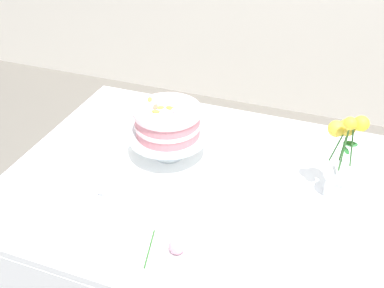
{
  "coord_description": "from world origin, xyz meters",
  "views": [
    {
      "loc": [
        0.33,
        -1.09,
        1.69
      ],
      "look_at": [
        -0.08,
        0.03,
        0.86
      ],
      "focal_mm": 40.19,
      "sensor_mm": 36.0,
      "label": 1
    }
  ],
  "objects_px": {
    "layer_cake": "(168,121)",
    "teacup": "(87,189)",
    "fallen_rose": "(176,246)",
    "cake_stand": "(168,137)",
    "flower_vase": "(341,159)",
    "dining_table": "(207,206)"
  },
  "relations": [
    {
      "from": "cake_stand",
      "to": "teacup",
      "type": "xyz_separation_m",
      "value": [
        -0.17,
        -0.29,
        -0.06
      ]
    },
    {
      "from": "cake_stand",
      "to": "layer_cake",
      "type": "relative_size",
      "value": 1.21
    },
    {
      "from": "dining_table",
      "to": "layer_cake",
      "type": "relative_size",
      "value": 5.84
    },
    {
      "from": "teacup",
      "to": "fallen_rose",
      "type": "xyz_separation_m",
      "value": [
        0.36,
        -0.13,
        -0.0
      ]
    },
    {
      "from": "dining_table",
      "to": "flower_vase",
      "type": "xyz_separation_m",
      "value": [
        0.4,
        0.1,
        0.24
      ]
    },
    {
      "from": "cake_stand",
      "to": "flower_vase",
      "type": "relative_size",
      "value": 0.91
    },
    {
      "from": "cake_stand",
      "to": "dining_table",
      "type": "bearing_deg",
      "value": -31.61
    },
    {
      "from": "dining_table",
      "to": "layer_cake",
      "type": "distance_m",
      "value": 0.33
    },
    {
      "from": "cake_stand",
      "to": "layer_cake",
      "type": "bearing_deg",
      "value": 171.79
    },
    {
      "from": "flower_vase",
      "to": "teacup",
      "type": "relative_size",
      "value": 2.62
    },
    {
      "from": "cake_stand",
      "to": "flower_vase",
      "type": "bearing_deg",
      "value": -1.26
    },
    {
      "from": "dining_table",
      "to": "flower_vase",
      "type": "height_order",
      "value": "flower_vase"
    },
    {
      "from": "flower_vase",
      "to": "teacup",
      "type": "height_order",
      "value": "flower_vase"
    },
    {
      "from": "dining_table",
      "to": "cake_stand",
      "type": "relative_size",
      "value": 4.83
    },
    {
      "from": "layer_cake",
      "to": "teacup",
      "type": "relative_size",
      "value": 1.98
    },
    {
      "from": "dining_table",
      "to": "cake_stand",
      "type": "height_order",
      "value": "cake_stand"
    },
    {
      "from": "teacup",
      "to": "fallen_rose",
      "type": "relative_size",
      "value": 0.87
    },
    {
      "from": "flower_vase",
      "to": "cake_stand",
      "type": "bearing_deg",
      "value": 178.74
    },
    {
      "from": "cake_stand",
      "to": "flower_vase",
      "type": "height_order",
      "value": "flower_vase"
    },
    {
      "from": "cake_stand",
      "to": "fallen_rose",
      "type": "distance_m",
      "value": 0.47
    },
    {
      "from": "dining_table",
      "to": "flower_vase",
      "type": "bearing_deg",
      "value": 14.36
    },
    {
      "from": "teacup",
      "to": "fallen_rose",
      "type": "bearing_deg",
      "value": -19.07
    }
  ]
}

